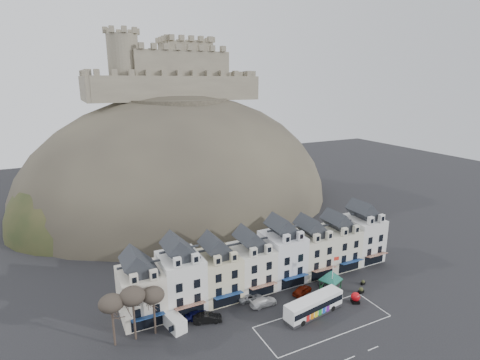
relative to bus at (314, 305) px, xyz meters
The scene contains 21 objects.
ground 4.37m from the bus, 116.30° to the right, with size 300.00×300.00×0.00m, color black.
coach_bay_markings 2.93m from the bus, 84.47° to the right, with size 22.00×7.50×0.01m, color silver.
townhouse_terrace 12.98m from the bus, 97.49° to the left, with size 54.40×9.35×11.80m.
castle_hill 65.39m from the bus, 90.46° to the left, with size 100.00×76.00×68.00m.
castle 81.93m from the bus, 91.00° to the left, with size 50.20×22.20×22.00m.
tree_left_far 31.96m from the bus, 167.34° to the left, with size 3.61×3.61×8.24m.
tree_left_mid 29.14m from the bus, 166.03° to the left, with size 3.78×3.78×8.64m.
tree_left_near 26.16m from the bus, 164.41° to the left, with size 3.43×3.43×7.84m.
bus is the anchor object (origin of this frame).
bus_shelter 8.33m from the bus, 31.05° to the left, with size 6.26×6.26×4.29m.
red_buoy 8.72m from the bus, ahead, with size 1.73×1.73×1.93m.
flagpole 7.78m from the bus, 26.22° to the left, with size 1.11×0.24×7.75m.
white_van 22.91m from the bus, 162.29° to the left, with size 3.09×5.13×2.19m.
planter_west 14.76m from the bus, 13.42° to the left, with size 0.97×0.64×0.91m.
planter_east 11.93m from the bus, ahead, with size 1.20×0.79×1.13m.
car_navy 19.39m from the bus, 156.66° to the left, with size 1.53×3.81×1.30m, color #0E1047.
car_black 17.62m from the bus, 160.37° to the left, with size 1.62×4.64×1.53m, color black.
car_silver 11.36m from the bus, 131.93° to the left, with size 2.07×4.43×1.25m, color #9EA1A6.
car_white 8.61m from the bus, 136.24° to the left, with size 2.00×4.92×1.43m, color silver.
car_maroon 6.30m from the bus, 71.82° to the left, with size 1.76×4.38×1.49m, color #591105.
car_charcoal 10.42m from the bus, 37.48° to the left, with size 1.47×4.23×1.39m, color black.
Camera 1 is at (-33.45, -39.76, 37.68)m, focal length 28.00 mm.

